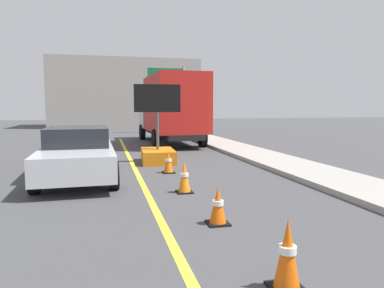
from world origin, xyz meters
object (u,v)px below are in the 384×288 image
Objects in this scene: traffic_cone_near_sign at (287,255)px; traffic_cone_far_lane at (184,177)px; pickup_car at (78,153)px; arrow_board_trailer at (158,149)px; traffic_cone_mid_lane at (218,206)px; highway_guide_sign at (173,87)px; box_truck at (171,108)px; traffic_cone_curbside at (168,162)px.

traffic_cone_near_sign reaches higher than traffic_cone_far_lane.
pickup_car is 7.29m from traffic_cone_near_sign.
traffic_cone_near_sign is at bearing -88.52° from traffic_cone_far_lane.
traffic_cone_mid_lane is at bearing -90.02° from arrow_board_trailer.
highway_guide_sign is at bearing 70.90° from pickup_car.
box_truck reaches higher than pickup_car.
traffic_cone_near_sign is 4.49m from traffic_cone_far_lane.
pickup_car reaches higher than traffic_cone_near_sign.
traffic_cone_curbside is (2.51, 0.17, -0.37)m from pickup_car.
traffic_cone_curbside is at bearing -89.76° from arrow_board_trailer.
box_truck is 10.51× the size of traffic_cone_far_lane.
traffic_cone_near_sign is at bearing -69.47° from pickup_car.
highway_guide_sign is 7.99× the size of traffic_cone_mid_lane.
arrow_board_trailer reaches higher than pickup_car.
highway_guide_sign is at bearing 80.04° from traffic_cone_far_lane.
highway_guide_sign is (5.78, 16.69, 2.73)m from pickup_car.
arrow_board_trailer is 4.60m from traffic_cone_far_lane.
traffic_cone_mid_lane is at bearing -61.47° from pickup_car.
pickup_car is 7.37× the size of traffic_cone_curbside.
highway_guide_sign is 23.93m from traffic_cone_near_sign.
traffic_cone_mid_lane is (-0.05, 2.22, -0.07)m from traffic_cone_near_sign.
traffic_cone_mid_lane is 2.27m from traffic_cone_far_lane.
highway_guide_sign reaches higher than arrow_board_trailer.
traffic_cone_far_lane is (-0.07, -4.60, -0.13)m from arrow_board_trailer.
box_truck is 8.44m from highway_guide_sign.
pickup_car reaches higher than traffic_cone_curbside.
highway_guide_sign is at bearing 78.38° from box_truck.
arrow_board_trailer is 0.54× the size of highway_guide_sign.
highway_guide_sign is (1.67, 8.13, 1.55)m from box_truck.
traffic_cone_near_sign is at bearing -89.65° from traffic_cone_curbside.
box_truck reaches higher than traffic_cone_curbside.
highway_guide_sign reaches higher than traffic_cone_near_sign.
traffic_cone_mid_lane is 0.87× the size of traffic_cone_far_lane.
traffic_cone_mid_lane is (-0.00, -6.87, -0.17)m from arrow_board_trailer.
traffic_cone_near_sign is at bearing -97.81° from highway_guide_sign.
pickup_car is 0.97× the size of highway_guide_sign.
box_truck is at bearing 64.37° from pickup_car.
highway_guide_sign is (3.28, 14.42, 2.94)m from arrow_board_trailer.
traffic_cone_curbside is (0.07, 2.50, -0.03)m from traffic_cone_far_lane.
pickup_car is (-2.50, -2.27, 0.22)m from arrow_board_trailer.
traffic_cone_far_lane is (-0.06, 2.27, 0.05)m from traffic_cone_mid_lane.
arrow_board_trailer is at bearing -104.30° from box_truck.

